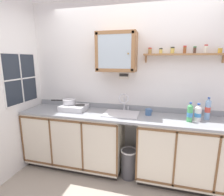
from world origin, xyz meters
name	(u,v)px	position (x,y,z in m)	size (l,w,h in m)	color
floor	(122,186)	(0.00, 0.00, 0.00)	(6.27, 6.27, 0.00)	#9E9384
back_wall	(131,84)	(0.00, 0.61, 1.35)	(3.87, 0.07, 2.68)	white
lower_cabinet_run	(75,139)	(-0.85, 0.31, 0.46)	(1.56, 0.58, 0.90)	black
lower_cabinet_run_right	(191,154)	(0.90, 0.31, 0.46)	(1.45, 0.58, 0.90)	black
countertop	(127,116)	(0.00, 0.30, 0.92)	(3.23, 0.60, 0.03)	gray
backsplash	(130,108)	(0.00, 0.58, 0.97)	(3.23, 0.02, 0.08)	gray
sink	(121,115)	(-0.09, 0.34, 0.92)	(0.50, 0.43, 0.39)	silver
hot_plate_stove	(74,108)	(-0.86, 0.34, 0.98)	(0.39, 0.33, 0.09)	silver
saucepan	(69,101)	(-0.96, 0.36, 1.06)	(0.38, 0.21, 0.08)	silver
bottle_opaque_white_0	(198,113)	(0.93, 0.30, 1.04)	(0.08, 0.08, 0.24)	white
bottle_water_blue_1	(208,109)	(1.06, 0.39, 1.08)	(0.07, 0.07, 0.30)	#8CB7E0
bottle_soda_green_2	(190,113)	(0.82, 0.25, 1.05)	(0.07, 0.07, 0.26)	#4CB266
mug	(149,112)	(0.30, 0.39, 0.98)	(0.10, 0.11, 0.09)	#3F6699
wall_cabinet	(117,52)	(-0.20, 0.45, 1.82)	(0.57, 0.31, 0.56)	#996B42
spice_shelf	(183,53)	(0.72, 0.52, 1.80)	(1.06, 0.14, 0.23)	#996B42
warning_sign	(124,72)	(-0.11, 0.59, 1.54)	(0.16, 0.01, 0.24)	silver
window	(21,79)	(-1.63, 0.14, 1.43)	(0.03, 0.67, 0.78)	#262D38
trash_bin	(129,163)	(0.05, 0.21, 0.23)	(0.25, 0.25, 0.44)	#4C4C51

